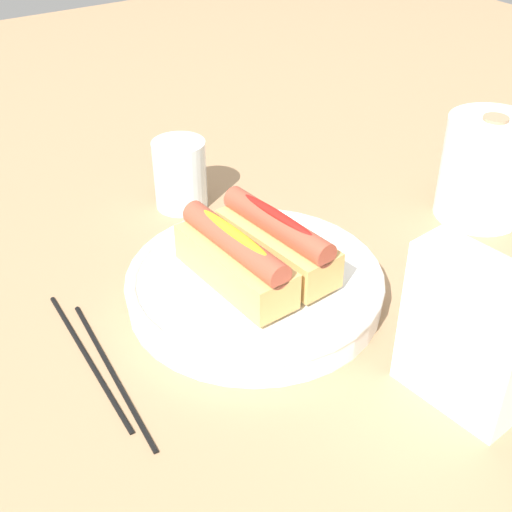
{
  "coord_description": "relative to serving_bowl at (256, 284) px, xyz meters",
  "views": [
    {
      "loc": [
        0.51,
        -0.32,
        0.46
      ],
      "look_at": [
        0.02,
        0.0,
        0.06
      ],
      "focal_mm": 48.43,
      "sensor_mm": 36.0,
      "label": 1
    }
  ],
  "objects": [
    {
      "name": "paper_towel_roll",
      "position": [
        0.01,
        0.33,
        0.05
      ],
      "size": [
        0.11,
        0.11,
        0.13
      ],
      "color": "white",
      "rests_on": "ground_plane"
    },
    {
      "name": "hotdog_front",
      "position": [
        0.0,
        -0.03,
        0.04
      ],
      "size": [
        0.15,
        0.06,
        0.06
      ],
      "color": "tan",
      "rests_on": "serving_bowl"
    },
    {
      "name": "serving_bowl",
      "position": [
        0.0,
        0.0,
        0.0
      ],
      "size": [
        0.27,
        0.27,
        0.04
      ],
      "color": "white",
      "rests_on": "ground_plane"
    },
    {
      "name": "hotdog_back",
      "position": [
        -0.0,
        0.03,
        0.04
      ],
      "size": [
        0.15,
        0.06,
        0.06
      ],
      "color": "tan",
      "rests_on": "serving_bowl"
    },
    {
      "name": "chopstick_far",
      "position": [
        -0.01,
        -0.19,
        -0.02
      ],
      "size": [
        0.22,
        0.01,
        0.01
      ],
      "primitive_type": "cylinder",
      "rotation": [
        0.0,
        1.57,
        -0.04
      ],
      "color": "black",
      "rests_on": "ground_plane"
    },
    {
      "name": "water_glass",
      "position": [
        -0.22,
        0.03,
        0.02
      ],
      "size": [
        0.07,
        0.07,
        0.09
      ],
      "color": "white",
      "rests_on": "ground_plane"
    },
    {
      "name": "chopstick_near",
      "position": [
        0.02,
        -0.18,
        -0.02
      ],
      "size": [
        0.22,
        0.02,
        0.01
      ],
      "primitive_type": "cylinder",
      "rotation": [
        0.0,
        1.57,
        -0.07
      ],
      "color": "black",
      "rests_on": "ground_plane"
    },
    {
      "name": "ground_plane",
      "position": [
        -0.02,
        -0.0,
        -0.02
      ],
      "size": [
        2.4,
        2.4,
        0.0
      ],
      "primitive_type": "plane",
      "color": "#9E7A56"
    },
    {
      "name": "napkin_box",
      "position": [
        0.22,
        0.07,
        0.06
      ],
      "size": [
        0.11,
        0.06,
        0.15
      ],
      "primitive_type": "cube",
      "rotation": [
        0.0,
        0.0,
        0.11
      ],
      "color": "white",
      "rests_on": "ground_plane"
    }
  ]
}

